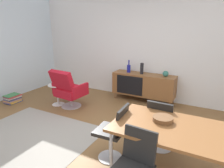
{
  "coord_description": "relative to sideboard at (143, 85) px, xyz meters",
  "views": [
    {
      "loc": [
        1.76,
        -2.45,
        1.93
      ],
      "look_at": [
        0.05,
        0.73,
        0.86
      ],
      "focal_mm": 32.2,
      "sensor_mm": 36.0,
      "label": 1
    }
  ],
  "objects": [
    {
      "name": "ground_plane",
      "position": [
        -0.13,
        -2.3,
        -0.44
      ],
      "size": [
        8.32,
        8.32,
        0.0
      ],
      "primitive_type": "plane",
      "color": "brown"
    },
    {
      "name": "wall_back",
      "position": [
        -0.13,
        0.3,
        0.96
      ],
      "size": [
        6.8,
        0.12,
        2.8
      ],
      "primitive_type": "cube",
      "color": "white",
      "rests_on": "ground_plane"
    },
    {
      "name": "sideboard",
      "position": [
        0.0,
        0.0,
        0.0
      ],
      "size": [
        1.6,
        0.45,
        0.72
      ],
      "color": "brown",
      "rests_on": "ground_plane"
    },
    {
      "name": "vase_cobalt",
      "position": [
        0.54,
        0.0,
        0.35
      ],
      "size": [
        0.14,
        0.14,
        0.14
      ],
      "color": "#337266",
      "rests_on": "sideboard"
    },
    {
      "name": "vase_sculptural_dark",
      "position": [
        -0.42,
        0.0,
        0.39
      ],
      "size": [
        0.09,
        0.09,
        0.32
      ],
      "color": "navy",
      "rests_on": "sideboard"
    },
    {
      "name": "vase_ceramic_small",
      "position": [
        -0.06,
        0.0,
        0.42
      ],
      "size": [
        0.09,
        0.09,
        0.28
      ],
      "color": "black",
      "rests_on": "sideboard"
    },
    {
      "name": "dining_table",
      "position": [
        1.32,
        -2.48,
        0.26
      ],
      "size": [
        1.6,
        0.9,
        0.74
      ],
      "color": "brown",
      "rests_on": "ground_plane"
    },
    {
      "name": "wooden_bowl_on_table",
      "position": [
        1.1,
        -2.39,
        0.33
      ],
      "size": [
        0.26,
        0.26,
        0.06
      ],
      "primitive_type": "cylinder",
      "color": "brown",
      "rests_on": "dining_table"
    },
    {
      "name": "dining_chair_near_window",
      "position": [
        0.43,
        -2.47,
        0.03
      ],
      "size": [
        0.44,
        0.42,
        0.86
      ],
      "color": "black",
      "rests_on": "ground_plane"
    },
    {
      "name": "dining_chair_back_left",
      "position": [
        0.97,
        -1.92,
        0.03
      ],
      "size": [
        0.41,
        0.44,
        0.86
      ],
      "color": "black",
      "rests_on": "ground_plane"
    },
    {
      "name": "dining_chair_front_left",
      "position": [
        0.98,
        -3.04,
        0.03
      ],
      "size": [
        0.43,
        0.45,
        0.86
      ],
      "color": "black",
      "rests_on": "ground_plane"
    },
    {
      "name": "lounge_chair_red",
      "position": [
        -1.42,
        -1.25,
        0.03
      ],
      "size": [
        0.76,
        0.71,
        0.95
      ],
      "color": "red",
      "rests_on": "ground_plane"
    },
    {
      "name": "side_table_round",
      "position": [
        -1.79,
        -1.24,
        -0.12
      ],
      "size": [
        0.44,
        0.44,
        0.52
      ],
      "color": "white",
      "rests_on": "ground_plane"
    },
    {
      "name": "fruit_bowl",
      "position": [
        -1.79,
        -1.24,
        0.12
      ],
      "size": [
        0.2,
        0.2,
        0.11
      ],
      "color": "#262628",
      "rests_on": "side_table_round"
    },
    {
      "name": "magazine_stack",
      "position": [
        -2.91,
        -1.7,
        -0.33
      ],
      "size": [
        0.33,
        0.39,
        0.21
      ],
      "color": "#334C8C",
      "rests_on": "ground_plane"
    },
    {
      "name": "area_rug",
      "position": [
        -1.17,
        -2.58,
        -0.44
      ],
      "size": [
        2.2,
        1.7,
        0.01
      ],
      "primitive_type": "cube",
      "color": "gray",
      "rests_on": "ground_plane"
    }
  ]
}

